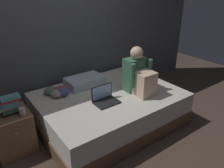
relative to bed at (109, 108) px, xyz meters
name	(u,v)px	position (x,y,z in m)	size (l,w,h in m)	color
ground_plane	(110,137)	(-0.20, -0.30, -0.24)	(8.00, 8.00, 0.00)	#47382D
wall_back	(63,24)	(-0.20, 0.90, 1.11)	(5.60, 0.10, 2.70)	#4C4F54
bed	(109,108)	(0.00, 0.00, 0.00)	(2.00, 1.50, 0.48)	brown
nightstand	(13,132)	(-1.30, 0.21, 0.02)	(0.44, 0.46, 0.53)	brown
person_sitting	(138,75)	(0.38, -0.19, 0.50)	(0.39, 0.44, 0.66)	#38664C
laptop	(105,98)	(-0.19, -0.16, 0.30)	(0.32, 0.23, 0.22)	black
pillow	(85,81)	(-0.13, 0.45, 0.31)	(0.56, 0.36, 0.13)	silver
book_stack	(10,105)	(-1.27, 0.20, 0.40)	(0.25, 0.16, 0.22)	black
mug	(22,111)	(-1.17, 0.09, 0.33)	(0.08, 0.08, 0.09)	#BCB2A3
clothes_pile	(58,92)	(-0.60, 0.38, 0.30)	(0.32, 0.31, 0.12)	#4C6B56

